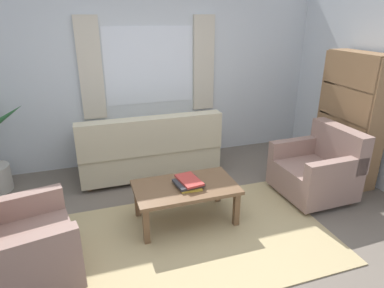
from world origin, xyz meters
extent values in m
plane|color=#6B6056|center=(0.00, 0.00, 0.00)|extent=(6.24, 6.24, 0.00)
cube|color=silver|center=(0.00, 2.26, 1.30)|extent=(5.32, 0.12, 2.60)
cube|color=white|center=(0.00, 2.20, 1.45)|extent=(1.30, 0.01, 1.10)
cube|color=beige|center=(-0.83, 2.17, 1.45)|extent=(0.32, 0.06, 1.40)
cube|color=beige|center=(0.83, 2.17, 1.45)|extent=(0.32, 0.06, 1.40)
cube|color=tan|center=(0.00, 0.00, 0.01)|extent=(2.70, 1.74, 0.01)
cube|color=#BCB293|center=(-0.18, 1.69, 0.25)|extent=(1.90, 0.80, 0.38)
cube|color=#BCB293|center=(-0.18, 1.37, 0.68)|extent=(1.90, 0.20, 0.48)
cube|color=#BCB293|center=(0.69, 1.69, 0.56)|extent=(0.16, 0.80, 0.24)
cube|color=#BCB293|center=(-1.05, 1.69, 0.56)|extent=(0.16, 0.80, 0.24)
cylinder|color=brown|center=(0.67, 1.99, 0.03)|extent=(0.06, 0.06, 0.06)
cylinder|color=brown|center=(-1.03, 1.99, 0.03)|extent=(0.06, 0.06, 0.06)
cylinder|color=brown|center=(0.67, 1.39, 0.03)|extent=(0.06, 0.06, 0.06)
cylinder|color=brown|center=(-1.03, 1.39, 0.03)|extent=(0.06, 0.06, 0.06)
cube|color=gray|center=(-1.59, -0.05, 0.24)|extent=(0.95, 0.98, 0.36)
cube|color=gray|center=(-1.52, -0.41, 0.53)|extent=(0.81, 0.27, 0.22)
cube|color=gray|center=(-1.66, 0.30, 0.53)|extent=(0.81, 0.27, 0.22)
cylinder|color=brown|center=(-1.21, -0.33, 0.03)|extent=(0.05, 0.05, 0.06)
cylinder|color=brown|center=(-1.34, 0.34, 0.03)|extent=(0.05, 0.05, 0.06)
cube|color=gray|center=(1.64, 0.38, 0.24)|extent=(0.82, 0.86, 0.36)
cube|color=gray|center=(1.97, 0.39, 0.65)|extent=(0.20, 0.84, 0.46)
cube|color=gray|center=(1.63, 0.74, 0.53)|extent=(0.80, 0.14, 0.22)
cube|color=gray|center=(1.65, 0.02, 0.53)|extent=(0.80, 0.14, 0.22)
cylinder|color=brown|center=(1.31, 0.71, 0.03)|extent=(0.05, 0.05, 0.06)
cylinder|color=brown|center=(1.33, 0.03, 0.03)|extent=(0.05, 0.05, 0.06)
cylinder|color=brown|center=(1.95, 0.73, 0.03)|extent=(0.05, 0.05, 0.06)
cylinder|color=brown|center=(1.97, 0.05, 0.03)|extent=(0.05, 0.05, 0.06)
cube|color=brown|center=(-0.04, 0.35, 0.42)|extent=(1.10, 0.64, 0.04)
cube|color=brown|center=(-0.53, 0.09, 0.20)|extent=(0.06, 0.06, 0.40)
cube|color=brown|center=(0.45, 0.09, 0.20)|extent=(0.06, 0.06, 0.40)
cube|color=brown|center=(-0.53, 0.61, 0.20)|extent=(0.06, 0.06, 0.40)
cube|color=brown|center=(0.45, 0.61, 0.20)|extent=(0.06, 0.06, 0.40)
cube|color=gold|center=(0.00, 0.35, 0.45)|extent=(0.25, 0.34, 0.02)
cube|color=#2D2D33|center=(-0.01, 0.34, 0.47)|extent=(0.31, 0.30, 0.03)
cube|color=#B23833|center=(0.01, 0.35, 0.50)|extent=(0.25, 0.36, 0.02)
cone|color=#2D6638|center=(-1.92, 1.73, 0.98)|extent=(0.54, 0.20, 0.40)
cube|color=olive|center=(2.38, 0.24, 0.85)|extent=(0.30, 0.04, 1.70)
cube|color=olive|center=(2.38, 1.14, 0.85)|extent=(0.30, 0.04, 1.70)
cube|color=olive|center=(2.24, 0.69, 0.85)|extent=(0.02, 0.90, 1.70)
cube|color=olive|center=(2.38, 0.69, 0.01)|extent=(0.30, 0.86, 0.02)
cube|color=olive|center=(2.38, 0.69, 0.43)|extent=(0.30, 0.86, 0.02)
cube|color=olive|center=(2.38, 0.69, 0.86)|extent=(0.30, 0.86, 0.02)
cube|color=olive|center=(2.38, 0.69, 1.28)|extent=(0.30, 0.86, 0.02)
cube|color=olive|center=(2.38, 0.69, 1.71)|extent=(0.30, 0.86, 0.02)
cube|color=#7F478C|center=(2.38, 0.34, 1.00)|extent=(0.27, 0.07, 0.26)
cube|color=#387F4C|center=(2.38, 0.42, 0.99)|extent=(0.25, 0.06, 0.23)
cube|color=#2D2D33|center=(2.38, 0.50, 0.97)|extent=(0.27, 0.07, 0.20)
cube|color=#335199|center=(2.38, 0.58, 0.99)|extent=(0.24, 0.07, 0.24)
cube|color=#B23833|center=(2.38, 0.65, 0.99)|extent=(0.23, 0.06, 0.24)
camera|label=1|loc=(-0.97, -2.69, 2.17)|focal=31.28mm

